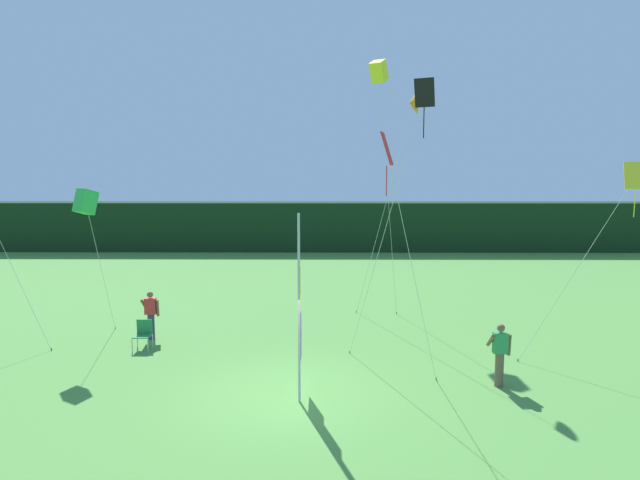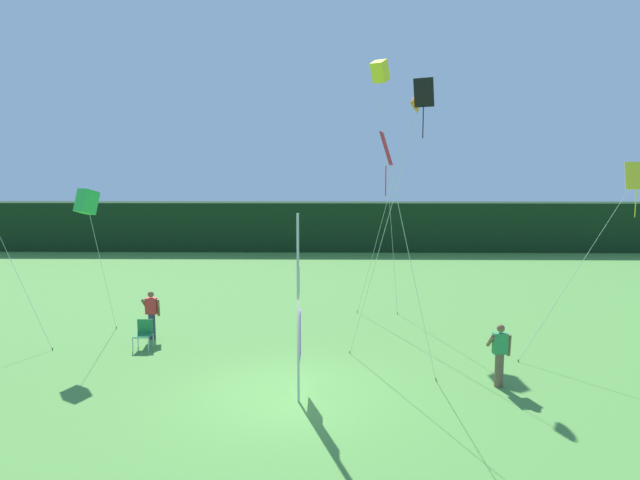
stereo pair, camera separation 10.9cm
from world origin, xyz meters
name	(u,v)px [view 2 (the right image)]	position (x,y,z in m)	size (l,w,h in m)	color
ground_plane	(291,395)	(0.00, 0.00, 0.00)	(120.00, 120.00, 0.00)	#518E3D
distant_treeline	(315,226)	(0.00, 25.01, 1.66)	(80.00, 2.40, 3.33)	black
banner_flag	(299,310)	(0.21, -0.12, 2.17)	(0.06, 1.03, 4.52)	#B7B7BC
person_near_banner	(152,314)	(-4.88, 4.51, 0.84)	(0.55, 0.48, 1.58)	#2D334C
person_mid_field	(500,354)	(5.27, 0.59, 0.87)	(0.55, 0.48, 1.64)	brown
folding_chair	(144,332)	(-4.81, 3.51, 0.51)	(0.51, 0.51, 0.89)	#BCBCC1
kite_green_box_0	(87,202)	(-6.62, 4.05, 4.52)	(0.76, 2.02, 4.95)	brown
kite_yellow_box_1	(380,72)	(2.93, 9.39, 9.34)	(1.10, 2.17, 9.85)	brown
kite_black_diamond_2	(416,123)	(2.95, 0.19, 6.60)	(1.78, 3.40, 7.58)	brown
kite_red_diamond_4	(389,163)	(2.33, -0.01, 5.66)	(1.71, 1.36, 6.38)	brown
kite_orange_delta_5	(413,104)	(3.63, 5.14, 7.60)	(1.83, 3.22, 8.00)	brown
kite_yellow_diamond_6	(632,186)	(9.03, 1.93, 5.09)	(3.11, 0.83, 5.73)	brown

